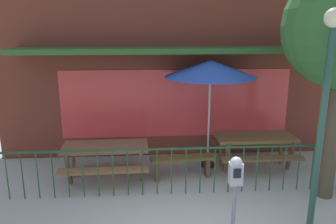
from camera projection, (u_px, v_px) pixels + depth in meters
pub_storefront at (176, 60)px, 8.24m from camera, size 8.75×1.45×4.84m
patio_fence_front at (186, 162)px, 6.43m from camera, size 7.38×0.04×0.97m
picnic_table_left at (106, 152)px, 7.07m from camera, size 1.83×1.40×0.79m
picnic_table_right at (255, 143)px, 7.68m from camera, size 1.80×1.36×0.79m
patio_umbrella at (210, 69)px, 7.34m from camera, size 2.04×2.04×2.51m
patio_bench at (182, 162)px, 7.20m from camera, size 1.43×0.47×0.48m
parking_meter_near at (235, 180)px, 4.61m from camera, size 0.18×0.17×1.49m
street_lamp at (326, 90)px, 4.86m from camera, size 0.28×0.28×3.47m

